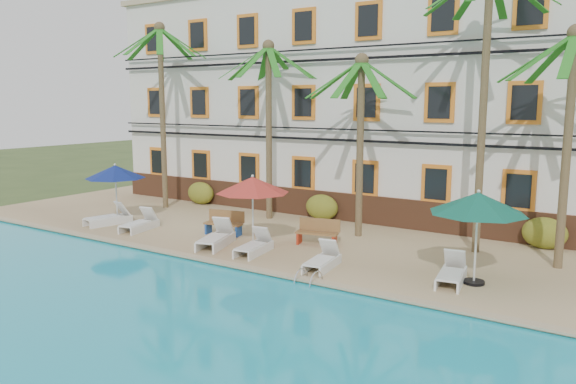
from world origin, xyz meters
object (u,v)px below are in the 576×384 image
Objects in this scene: umbrella_blue at (115,172)px; umbrella_green at (478,204)px; pool_ladder at (309,282)px; bench_left at (224,222)px; palm_e at (570,114)px; bench_right at (317,232)px; lounger_d at (254,246)px; umbrella_red at (253,185)px; palm_b at (269,105)px; palm_c at (361,119)px; palm_d at (485,72)px; palm_a at (162,92)px; lounger_a at (109,217)px; lounger_b at (140,223)px; lounger_c at (216,238)px; lounger_e at (322,260)px; lounger_f at (452,273)px.

umbrella_green is at bearing -0.33° from umbrella_blue.
bench_left is at bearing 150.63° from pool_ladder.
palm_e is 4.62× the size of bench_right.
umbrella_red is at bearing 129.08° from lounger_d.
palm_c is (4.71, -0.84, -0.48)m from palm_b.
umbrella_red is (-6.70, -3.61, -3.80)m from palm_d.
palm_a is 11.63× the size of pool_ladder.
palm_b is 7.41m from lounger_d.
palm_c reaches higher than lounger_a.
bench_left is (-2.06, 0.91, -1.71)m from umbrella_red.
lounger_b is at bearing -161.82° from palm_d.
palm_d is (4.34, 0.09, 1.57)m from palm_c.
pool_ladder is (5.99, -6.64, -4.89)m from palm_b.
palm_a is 3.38× the size of umbrella_red.
umbrella_green is at bearing 5.03° from lounger_c.
umbrella_red is at bearing -178.92° from umbrella_green.
palm_e is 9.73× the size of pool_ladder.
lounger_c reaches higher than bench_right.
umbrella_green is 3.59× the size of pool_ladder.
palm_c is 2.65× the size of umbrella_red.
bench_left is 6.55m from pool_ladder.
lounger_b is (1.90, -0.05, -0.01)m from lounger_a.
palm_e is at bearing 19.59° from lounger_c.
bench_right reaches higher than lounger_e.
palm_e is at bearing 11.73° from bench_right.
lounger_c is 1.79m from bench_left.
palm_d is 2.96m from palm_e.
umbrella_red is at bearing -138.37° from bench_right.
pool_ladder is at bearing -12.26° from lounger_b.
lounger_a is (-9.58, -3.81, -4.11)m from palm_c.
bench_left is at bearing -85.05° from palm_b.
lounger_c is 4.46m from lounger_e.
palm_c is 9.10× the size of pool_ladder.
palm_e is 2.92× the size of umbrella_blue.
palm_e is 3.37× the size of lounger_c.
umbrella_red is at bearing -151.70° from palm_d.
umbrella_blue reaches higher than lounger_b.
palm_d is at bearing -0.41° from palm_a.
lounger_f is (-2.30, -3.22, -4.41)m from palm_e.
palm_d reaches higher than umbrella_green.
lounger_f is (8.17, 0.51, -0.03)m from lounger_c.
lounger_c is at bearing -176.44° from lounger_f.
lounger_b is 7.28m from bench_right.
lounger_c is at bearing -151.45° from umbrella_red.
palm_e is at bearing -6.13° from palm_b.
palm_d is at bearing 28.30° from umbrella_red.
umbrella_red is at bearing -123.84° from palm_c.
lounger_a is at bearing -178.32° from umbrella_green.
pool_ladder is at bearing -76.35° from lounger_e.
lounger_e is (4.45, -0.28, -0.04)m from lounger_c.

